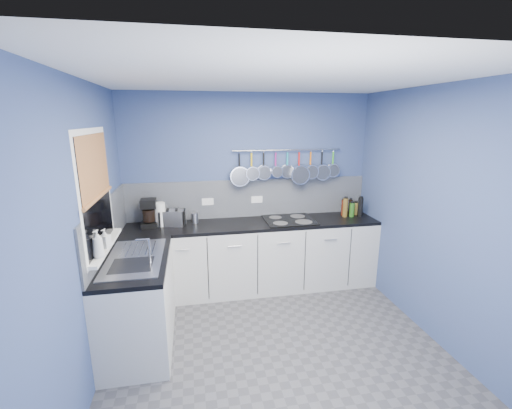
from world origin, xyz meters
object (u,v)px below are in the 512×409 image
object	(u,v)px
canister	(195,218)
soap_bottle_b	(105,238)
coffee_maker	(149,213)
hob	(289,220)
paper_towel	(160,214)
toaster	(172,218)
soap_bottle_a	(98,244)

from	to	relation	value
canister	soap_bottle_b	bearing A→B (deg)	-126.28
coffee_maker	hob	distance (m)	1.75
soap_bottle_b	canister	bearing A→B (deg)	53.72
paper_towel	toaster	world-z (taller)	paper_towel
hob	soap_bottle_a	bearing A→B (deg)	-149.08
paper_towel	canister	xyz separation A→B (m)	(0.41, 0.05, -0.08)
canister	hob	xyz separation A→B (m)	(1.20, -0.13, -0.06)
soap_bottle_b	canister	world-z (taller)	soap_bottle_b
coffee_maker	hob	xyz separation A→B (m)	(1.74, -0.06, -0.16)
paper_towel	coffee_maker	distance (m)	0.13
paper_towel	toaster	xyz separation A→B (m)	(0.14, -0.00, -0.05)
paper_towel	toaster	size ratio (longest dim) A/B	0.99
toaster	canister	world-z (taller)	toaster
soap_bottle_b	hob	size ratio (longest dim) A/B	0.27
paper_towel	coffee_maker	world-z (taller)	coffee_maker
coffee_maker	canister	distance (m)	0.56
canister	coffee_maker	bearing A→B (deg)	-173.20
soap_bottle_a	hob	size ratio (longest dim) A/B	0.38
coffee_maker	toaster	bearing A→B (deg)	0.82
soap_bottle_a	canister	distance (m)	1.57
paper_towel	soap_bottle_b	bearing A→B (deg)	-110.59
soap_bottle_a	canister	bearing A→B (deg)	58.81
toaster	hob	bearing A→B (deg)	12.72
soap_bottle_b	paper_towel	world-z (taller)	soap_bottle_b
paper_towel	toaster	bearing A→B (deg)	-0.31
toaster	soap_bottle_b	bearing A→B (deg)	-101.41
paper_towel	hob	distance (m)	1.62
soap_bottle_a	canister	world-z (taller)	soap_bottle_a
canister	hob	world-z (taller)	canister
coffee_maker	hob	size ratio (longest dim) A/B	0.54
soap_bottle_a	hob	world-z (taller)	soap_bottle_a
soap_bottle_b	hob	bearing A→B (deg)	25.77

